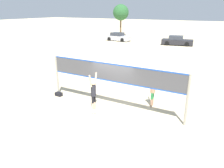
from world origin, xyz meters
TOP-DOWN VIEW (x-y plane):
  - ground_plane at (0.00, 0.00)m, footprint 200.00×200.00m
  - volleyball_net at (0.00, 0.00)m, footprint 8.16×0.12m
  - player_spiker at (-0.68, -0.83)m, footprint 0.28×0.70m
  - player_blocker at (1.90, 1.29)m, footprint 0.28×0.69m
  - volleyball at (-0.45, -1.19)m, footprint 0.24×0.24m
  - gear_bag at (-3.82, -0.21)m, footprint 0.45×0.27m
  - parked_car_mid at (-2.50, 24.36)m, footprint 4.85×2.54m
  - parked_car_far at (-12.59, 24.09)m, footprint 4.40×2.13m
  - tree_left_cluster at (-15.37, 30.31)m, footprint 3.10×3.10m

SIDE VIEW (x-z plane):
  - ground_plane at x=0.00m, z-range 0.00..0.00m
  - gear_bag at x=-3.82m, z-range 0.00..0.23m
  - volleyball at x=-0.45m, z-range 0.00..0.24m
  - parked_car_mid at x=-2.50m, z-range -0.08..1.34m
  - parked_car_far at x=-12.59m, z-range -0.07..1.34m
  - player_blocker at x=1.90m, z-range 0.05..2.10m
  - player_spiker at x=-0.68m, z-range 0.05..2.15m
  - volleyball_net at x=0.00m, z-range 0.56..3.11m
  - tree_left_cluster at x=-15.37m, z-range 1.49..7.65m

